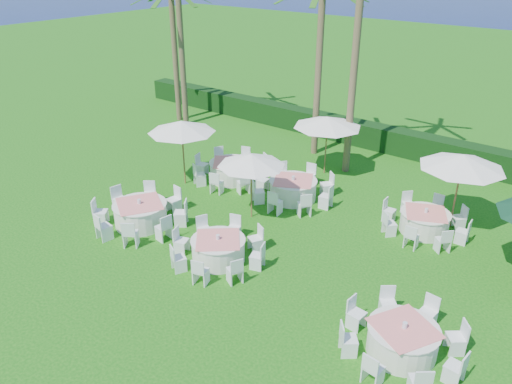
# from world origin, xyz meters

# --- Properties ---
(ground) EXTENTS (120.00, 120.00, 0.00)m
(ground) POSITION_xyz_m (0.00, 0.00, 0.00)
(ground) COLOR #11550E
(ground) RESTS_ON ground
(hedge) EXTENTS (34.00, 1.00, 1.20)m
(hedge) POSITION_xyz_m (0.00, 12.00, 0.60)
(hedge) COLOR black
(hedge) RESTS_ON ground
(banquet_table_a) EXTENTS (3.49, 3.49, 1.04)m
(banquet_table_a) POSITION_xyz_m (-4.26, -0.69, 0.46)
(banquet_table_a) COLOR white
(banquet_table_a) RESTS_ON ground
(banquet_table_b) EXTENTS (3.11, 3.11, 0.95)m
(banquet_table_b) POSITION_xyz_m (-0.40, -0.70, 0.42)
(banquet_table_b) COLOR white
(banquet_table_b) RESTS_ON ground
(banquet_table_c) EXTENTS (3.19, 3.19, 0.96)m
(banquet_table_c) POSITION_xyz_m (6.09, -1.00, 0.42)
(banquet_table_c) COLOR white
(banquet_table_c) RESTS_ON ground
(banquet_table_d) EXTENTS (3.37, 3.37, 1.02)m
(banquet_table_d) POSITION_xyz_m (-4.19, 4.43, 0.45)
(banquet_table_d) COLOR white
(banquet_table_d) RESTS_ON ground
(banquet_table_e) EXTENTS (3.42, 3.42, 1.02)m
(banquet_table_e) POSITION_xyz_m (-0.96, 4.54, 0.45)
(banquet_table_e) COLOR white
(banquet_table_e) RESTS_ON ground
(banquet_table_f) EXTENTS (3.11, 3.11, 0.94)m
(banquet_table_f) POSITION_xyz_m (4.28, 5.26, 0.41)
(banquet_table_f) COLOR white
(banquet_table_f) RESTS_ON ground
(umbrella_a) EXTENTS (2.85, 2.85, 2.86)m
(umbrella_a) POSITION_xyz_m (-5.54, 2.90, 2.61)
(umbrella_a) COLOR brown
(umbrella_a) RESTS_ON ground
(umbrella_b) EXTENTS (2.52, 2.52, 2.60)m
(umbrella_b) POSITION_xyz_m (-1.35, 2.28, 2.37)
(umbrella_b) COLOR brown
(umbrella_b) RESTS_ON ground
(umbrella_c) EXTENTS (3.02, 3.02, 2.69)m
(umbrella_c) POSITION_xyz_m (-1.27, 7.59, 2.45)
(umbrella_c) COLOR brown
(umbrella_c) RESTS_ON ground
(umbrella_d) EXTENTS (2.98, 2.98, 2.87)m
(umbrella_d) POSITION_xyz_m (4.94, 6.23, 2.61)
(umbrella_d) COLOR brown
(umbrella_d) RESTS_ON ground
(palm_a) EXTENTS (4.40, 4.17, 10.41)m
(palm_a) POSITION_xyz_m (-11.35, 8.80, 5.68)
(palm_a) COLOR brown
(palm_a) RESTS_ON ground
(palm_b) EXTENTS (4.38, 4.22, 8.11)m
(palm_b) POSITION_xyz_m (-2.97, 9.45, 4.50)
(palm_b) COLOR brown
(palm_b) RESTS_ON ground
(palm_c) EXTENTS (4.19, 4.39, 12.54)m
(palm_c) POSITION_xyz_m (-0.63, 8.44, 6.76)
(palm_c) COLOR brown
(palm_c) RESTS_ON ground
(palm_f) EXTENTS (4.39, 4.20, 7.53)m
(palm_f) POSITION_xyz_m (-12.26, 9.13, 4.20)
(palm_f) COLOR brown
(palm_f) RESTS_ON ground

